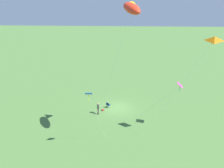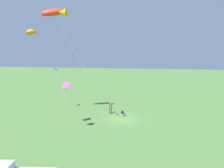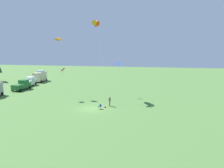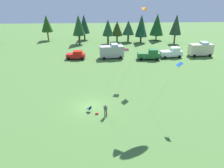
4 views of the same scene
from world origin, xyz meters
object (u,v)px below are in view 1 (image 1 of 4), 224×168
person_kite_flyer (98,107)px  kite_diamond_blue (89,96)px  folding_chair (108,105)px  kite_delta_orange (214,39)px  kite_diamond_rainbow (179,86)px  backpack_on_grass (103,110)px  kite_large_fish (132,8)px

person_kite_flyer → kite_diamond_blue: size_ratio=0.25×
folding_chair → kite_delta_orange: size_ratio=0.07×
folding_chair → kite_diamond_rainbow: bearing=-82.6°
backpack_on_grass → folding_chair: bearing=144.0°
kite_large_fish → kite_diamond_rainbow: size_ratio=2.51×
folding_chair → person_kite_flyer: bearing=-170.8°
kite_diamond_rainbow → backpack_on_grass: bearing=-116.2°
person_kite_flyer → kite_diamond_rainbow: bearing=-35.1°
backpack_on_grass → kite_large_fish: size_ratio=0.02×
kite_large_fish → kite_diamond_rainbow: 11.37m
kite_delta_orange → kite_diamond_rainbow: bearing=-144.9°
folding_chair → backpack_on_grass: 1.23m
folding_chair → kite_diamond_rainbow: size_ratio=0.13×
person_kite_flyer → kite_large_fish: kite_large_fish is taller
folding_chair → kite_large_fish: bearing=-122.5°
kite_delta_orange → kite_diamond_rainbow: size_ratio=1.99×
kite_large_fish → kite_diamond_blue: (1.60, -4.05, -8.34)m
folding_chair → backpack_on_grass: (0.95, -0.69, -0.38)m
kite_diamond_rainbow → folding_chair: bearing=-122.7°
kite_diamond_blue → kite_delta_orange: bearing=98.6°
backpack_on_grass → kite_diamond_blue: kite_diamond_blue is taller
person_kite_flyer → kite_delta_orange: size_ratio=0.14×
backpack_on_grass → kite_delta_orange: bearing=56.0°
person_kite_flyer → kite_delta_orange: (6.72, 12.20, 10.92)m
backpack_on_grass → kite_large_fish: 17.18m
kite_delta_orange → kite_large_fish: bearing=-88.4°
person_kite_flyer → kite_diamond_blue: (8.55, 0.02, 5.50)m
kite_large_fish → kite_delta_orange: (-0.23, 8.13, -2.91)m
person_kite_flyer → kite_diamond_rainbow: size_ratio=0.28×
folding_chair → backpack_on_grass: bearing=-175.9°
person_kite_flyer → folding_chair: 2.48m
person_kite_flyer → backpack_on_grass: 1.55m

